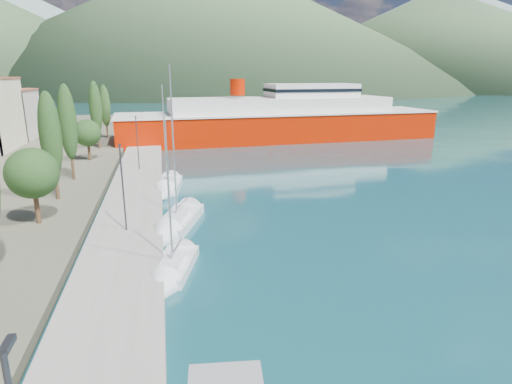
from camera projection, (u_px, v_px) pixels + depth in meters
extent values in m
plane|color=#13444D|center=(182.00, 113.00, 130.45)|extent=(1400.00, 1400.00, 0.00)
cube|color=gray|center=(135.00, 196.00, 39.99)|extent=(5.00, 88.00, 0.80)
cone|color=slate|center=(214.00, 20.00, 650.18)|extent=(760.00, 760.00, 180.00)
cone|color=slate|center=(443.00, 34.00, 649.95)|extent=(640.00, 640.00, 140.00)
cone|color=#3C5736|center=(208.00, 21.00, 386.98)|extent=(480.00, 480.00, 115.00)
cone|color=#3C5736|center=(436.00, 38.00, 416.63)|extent=(420.00, 420.00, 90.00)
cube|color=beige|center=(4.00, 115.00, 71.79)|extent=(9.00, 10.00, 8.00)
cube|color=#9E5138|center=(0.00, 90.00, 70.68)|extent=(9.20, 10.20, 0.30)
cylinder|color=#47301E|center=(37.00, 208.00, 31.57)|extent=(0.36, 0.36, 2.32)
sphere|color=#213F19|center=(32.00, 173.00, 30.87)|extent=(3.70, 3.70, 3.70)
cylinder|color=#47301E|center=(57.00, 188.00, 37.67)|extent=(0.30, 0.30, 2.07)
ellipsoid|color=#213F19|center=(50.00, 135.00, 36.42)|extent=(1.80, 1.80, 7.33)
cylinder|color=#47301E|center=(73.00, 169.00, 44.67)|extent=(0.30, 0.30, 2.16)
ellipsoid|color=#213F19|center=(68.00, 122.00, 43.36)|extent=(1.80, 1.80, 7.66)
cylinder|color=#47301E|center=(89.00, 152.00, 54.87)|extent=(0.36, 0.36, 2.13)
sphere|color=#213F19|center=(87.00, 133.00, 54.22)|extent=(3.41, 3.41, 3.41)
cylinder|color=#47301E|center=(99.00, 141.00, 63.62)|extent=(0.30, 0.30, 2.16)
ellipsoid|color=#213F19|center=(96.00, 108.00, 62.31)|extent=(1.80, 1.80, 7.65)
cylinder|color=#47301E|center=(107.00, 132.00, 73.85)|extent=(0.30, 0.30, 1.99)
ellipsoid|color=#213F19|center=(105.00, 106.00, 72.65)|extent=(1.80, 1.80, 7.04)
cube|color=#2D2D33|center=(8.00, 344.00, 7.57)|extent=(0.15, 0.50, 0.12)
cylinder|color=#2D2D33|center=(123.00, 189.00, 29.38)|extent=(0.12, 0.12, 6.00)
cube|color=#2D2D33|center=(120.00, 145.00, 28.82)|extent=(0.15, 0.50, 0.12)
cylinder|color=#2D2D33|center=(137.00, 143.00, 48.66)|extent=(0.12, 0.12, 6.00)
cube|color=#2D2D33|center=(136.00, 116.00, 48.09)|extent=(0.15, 0.50, 0.12)
cube|color=silver|center=(174.00, 267.00, 25.69)|extent=(3.32, 5.33, 0.79)
cube|color=silver|center=(173.00, 261.00, 25.23)|extent=(1.72, 2.25, 0.31)
cylinder|color=silver|center=(169.00, 195.00, 24.14)|extent=(0.12, 0.12, 8.39)
cone|color=silver|center=(160.00, 293.00, 22.63)|extent=(2.59, 2.79, 2.03)
cube|color=silver|center=(179.00, 221.00, 33.55)|extent=(4.44, 7.02, 0.93)
cube|color=silver|center=(177.00, 216.00, 32.96)|extent=(2.23, 2.97, 0.36)
cylinder|color=silver|center=(173.00, 144.00, 31.48)|extent=(0.12, 0.12, 11.40)
cone|color=silver|center=(161.00, 241.00, 29.50)|extent=(3.27, 3.70, 2.38)
cube|color=silver|center=(168.00, 186.00, 43.96)|extent=(3.25, 5.94, 0.97)
cube|color=silver|center=(167.00, 181.00, 43.43)|extent=(1.79, 2.45, 0.38)
cylinder|color=silver|center=(165.00, 135.00, 42.18)|extent=(0.12, 0.12, 9.68)
cone|color=silver|center=(163.00, 196.00, 40.49)|extent=(2.82, 2.96, 2.47)
cube|color=#AC1600|center=(280.00, 128.00, 76.24)|extent=(56.59, 14.86, 5.41)
cube|color=silver|center=(280.00, 113.00, 75.52)|extent=(57.00, 15.23, 0.29)
cube|color=silver|center=(280.00, 106.00, 75.21)|extent=(39.14, 11.88, 2.90)
cube|color=silver|center=(311.00, 90.00, 76.02)|extent=(16.08, 8.09, 2.32)
cylinder|color=#AC1600|center=(237.00, 87.00, 72.32)|extent=(2.51, 2.51, 2.70)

